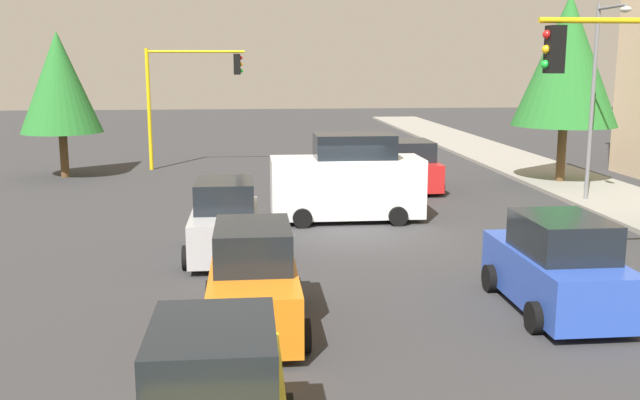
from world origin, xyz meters
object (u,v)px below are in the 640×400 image
at_px(tree_opposite_side, 59,83).
at_px(car_blue, 557,267).
at_px(delivery_van_white, 348,181).
at_px(car_orange, 254,283).
at_px(traffic_signal_far_right, 187,84).
at_px(tree_roadside_mid, 567,61).
at_px(street_lamp_curbside, 599,81).
at_px(car_red, 410,167).
at_px(car_silver, 225,222).

height_order(tree_opposite_side, car_blue, tree_opposite_side).
distance_m(delivery_van_white, car_orange, 9.84).
height_order(traffic_signal_far_right, tree_roadside_mid, tree_roadside_mid).
distance_m(tree_roadside_mid, car_blue, 16.89).
bearing_deg(tree_roadside_mid, street_lamp_curbside, -10.33).
distance_m(street_lamp_curbside, car_red, 7.69).
bearing_deg(traffic_signal_far_right, car_blue, 23.22).
height_order(street_lamp_curbside, delivery_van_white, street_lamp_curbside).
bearing_deg(car_red, car_silver, -36.65).
relative_size(traffic_signal_far_right, car_red, 1.35).
height_order(tree_roadside_mid, tree_opposite_side, tree_roadside_mid).
distance_m(street_lamp_curbside, car_orange, 16.64).
distance_m(tree_roadside_mid, tree_opposite_side, 21.40).
relative_size(tree_opposite_side, car_red, 1.52).
xyz_separation_m(tree_roadside_mid, car_silver, (9.99, -13.53, -4.18)).
bearing_deg(tree_opposite_side, car_red, 72.54).
xyz_separation_m(delivery_van_white, car_silver, (3.99, -3.77, -0.39)).
bearing_deg(street_lamp_curbside, car_silver, -66.24).
distance_m(delivery_van_white, car_silver, 5.50).
bearing_deg(car_orange, traffic_signal_far_right, -172.39).
bearing_deg(car_silver, tree_roadside_mid, 126.45).
xyz_separation_m(tree_roadside_mid, car_orange, (15.34, -12.84, -4.18)).
relative_size(car_orange, car_red, 0.94).
relative_size(car_silver, car_blue, 0.96).
bearing_deg(traffic_signal_far_right, tree_opposite_side, -69.35).
relative_size(traffic_signal_far_right, tree_roadside_mid, 0.73).
height_order(street_lamp_curbside, car_orange, street_lamp_curbside).
distance_m(delivery_van_white, car_blue, 9.43).
xyz_separation_m(car_orange, car_red, (-14.78, 6.33, 0.00)).
distance_m(tree_opposite_side, delivery_van_white, 15.31).
height_order(tree_roadside_mid, car_orange, tree_roadside_mid).
distance_m(tree_opposite_side, car_red, 15.53).
bearing_deg(tree_opposite_side, car_silver, 28.09).
relative_size(tree_roadside_mid, delivery_van_white, 1.61).
xyz_separation_m(traffic_signal_far_right, car_red, (6.56, 9.18, -3.10)).
height_order(car_orange, car_silver, same).
relative_size(tree_roadside_mid, car_red, 1.85).
bearing_deg(delivery_van_white, car_red, 149.12).
height_order(street_lamp_curbside, car_silver, street_lamp_curbside).
relative_size(tree_roadside_mid, car_blue, 1.92).
bearing_deg(delivery_van_white, tree_opposite_side, -131.67).
bearing_deg(car_red, tree_opposite_side, -107.46).
bearing_deg(car_blue, traffic_signal_far_right, -156.78).
bearing_deg(street_lamp_curbside, car_orange, -47.73).
xyz_separation_m(traffic_signal_far_right, street_lamp_curbside, (10.39, 14.89, 0.35)).
relative_size(tree_roadside_mid, tree_opposite_side, 1.22).
xyz_separation_m(street_lamp_curbside, tree_roadside_mid, (-4.39, 0.80, 0.73)).
bearing_deg(traffic_signal_far_right, tree_roadside_mid, 69.08).
distance_m(tree_opposite_side, car_orange, 21.24).
height_order(traffic_signal_far_right, car_blue, traffic_signal_far_right).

